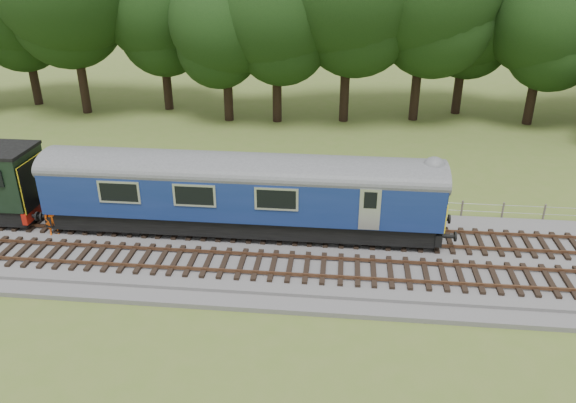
# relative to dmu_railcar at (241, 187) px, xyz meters

# --- Properties ---
(ground) EXTENTS (120.00, 120.00, 0.00)m
(ground) POSITION_rel_dmu_railcar_xyz_m (4.64, -1.40, -2.61)
(ground) COLOR #536B27
(ground) RESTS_ON ground
(ballast) EXTENTS (70.00, 7.00, 0.35)m
(ballast) POSITION_rel_dmu_railcar_xyz_m (4.64, -1.40, -2.43)
(ballast) COLOR #4C4C4F
(ballast) RESTS_ON ground
(track_north) EXTENTS (67.20, 2.40, 0.21)m
(track_north) POSITION_rel_dmu_railcar_xyz_m (4.64, -0.00, -2.19)
(track_north) COLOR black
(track_north) RESTS_ON ballast
(track_south) EXTENTS (67.20, 2.40, 0.21)m
(track_south) POSITION_rel_dmu_railcar_xyz_m (4.64, -3.00, -2.19)
(track_south) COLOR black
(track_south) RESTS_ON ballast
(fence) EXTENTS (64.00, 0.12, 1.00)m
(fence) POSITION_rel_dmu_railcar_xyz_m (4.64, 3.10, -2.61)
(fence) COLOR #6B6054
(fence) RESTS_ON ground
(tree_line) EXTENTS (70.00, 8.00, 18.00)m
(tree_line) POSITION_rel_dmu_railcar_xyz_m (4.64, 20.60, -2.61)
(tree_line) COLOR black
(tree_line) RESTS_ON ground
(dmu_railcar) EXTENTS (18.05, 2.86, 3.88)m
(dmu_railcar) POSITION_rel_dmu_railcar_xyz_m (0.00, 0.00, 0.00)
(dmu_railcar) COLOR black
(dmu_railcar) RESTS_ON ground
(worker) EXTENTS (0.78, 0.70, 1.80)m
(worker) POSITION_rel_dmu_railcar_xyz_m (-8.72, -1.17, -1.36)
(worker) COLOR #FF590D
(worker) RESTS_ON ballast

